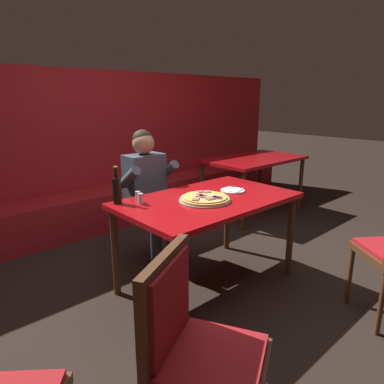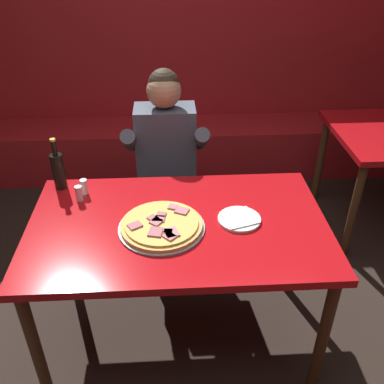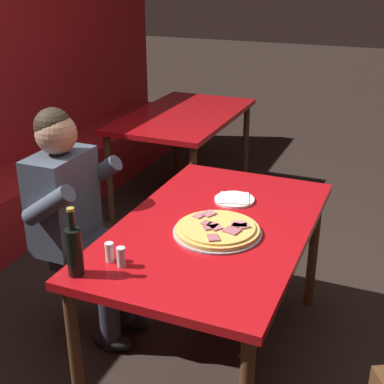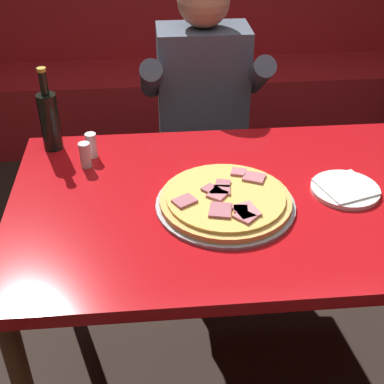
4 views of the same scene
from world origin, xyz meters
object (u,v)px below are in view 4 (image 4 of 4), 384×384
object	(u,v)px
pizza	(226,201)
main_dining_table	(247,217)
beer_bottle	(49,119)
shaker_parmesan	(92,146)
shaker_black_pepper	(85,156)
plate_white_paper	(346,189)
diner_seated_blue_shirt	(205,112)

from	to	relation	value
pizza	main_dining_table	bearing A→B (deg)	29.30
beer_bottle	shaker_parmesan	size ratio (longest dim) A/B	3.40
pizza	beer_bottle	xyz separation A→B (m)	(-0.55, 0.40, 0.09)
beer_bottle	shaker_black_pepper	distance (m)	0.20
pizza	shaker_black_pepper	size ratio (longest dim) A/B	4.80
plate_white_paper	pizza	bearing A→B (deg)	-173.87
diner_seated_blue_shirt	beer_bottle	bearing A→B (deg)	-146.13
diner_seated_blue_shirt	plate_white_paper	bearing A→B (deg)	-64.71
main_dining_table	beer_bottle	xyz separation A→B (m)	(-0.63, 0.36, 0.19)
beer_bottle	shaker_parmesan	bearing A→B (deg)	-27.57
plate_white_paper	shaker_black_pepper	world-z (taller)	shaker_black_pepper
plate_white_paper	shaker_black_pepper	size ratio (longest dim) A/B	2.44
main_dining_table	diner_seated_blue_shirt	xyz separation A→B (m)	(-0.05, 0.74, 0.01)
plate_white_paper	diner_seated_blue_shirt	bearing A→B (deg)	115.29
shaker_black_pepper	plate_white_paper	bearing A→B (deg)	-15.60
main_dining_table	beer_bottle	size ratio (longest dim) A/B	4.96
plate_white_paper	shaker_parmesan	distance (m)	0.84
pizza	plate_white_paper	xyz separation A→B (m)	(0.38, 0.04, -0.01)
main_dining_table	shaker_parmesan	distance (m)	0.58
shaker_parmesan	diner_seated_blue_shirt	size ratio (longest dim) A/B	0.07
shaker_black_pepper	shaker_parmesan	distance (m)	0.07
main_dining_table	pizza	world-z (taller)	pizza
shaker_parmesan	diner_seated_blue_shirt	world-z (taller)	diner_seated_blue_shirt
beer_bottle	shaker_parmesan	distance (m)	0.17
shaker_black_pepper	shaker_parmesan	size ratio (longest dim) A/B	1.00
main_dining_table	shaker_black_pepper	xyz separation A→B (m)	(-0.50, 0.22, 0.12)
shaker_black_pepper	main_dining_table	bearing A→B (deg)	-23.69
main_dining_table	shaker_parmesan	world-z (taller)	shaker_parmesan
pizza	beer_bottle	size ratio (longest dim) A/B	1.41
plate_white_paper	shaker_parmesan	xyz separation A→B (m)	(-0.79, 0.29, 0.03)
beer_bottle	diner_seated_blue_shirt	distance (m)	0.71
main_dining_table	beer_bottle	bearing A→B (deg)	150.27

